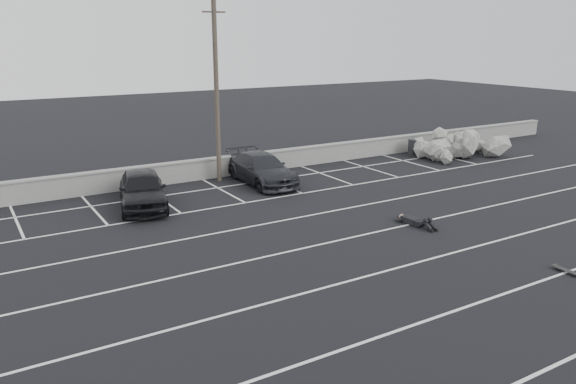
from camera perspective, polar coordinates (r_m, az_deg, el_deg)
ground at (r=19.11m, az=13.64°, el=-6.81°), size 120.00×120.00×0.00m
seawall at (r=30.00m, az=-5.29°, el=2.81°), size 50.00×0.45×1.06m
stall_lines at (r=22.17m, az=5.51°, el=-3.27°), size 36.00×20.05×0.01m
car_left at (r=24.84m, az=-14.58°, el=0.28°), size 2.99×5.04×1.61m
car_right at (r=28.07m, az=-2.67°, el=2.38°), size 2.25×5.17×1.48m
utility_pole at (r=28.11m, az=-7.27°, el=9.99°), size 1.18×0.24×8.82m
trash_bin at (r=35.86m, az=12.55°, el=4.50°), size 0.71×0.71×0.96m
riprap_pile at (r=35.75m, az=16.68°, el=4.25°), size 5.74×4.40×1.25m
person at (r=22.64m, az=12.39°, el=-2.54°), size 1.14×2.48×0.48m
skateboard at (r=19.67m, az=26.50°, el=-7.18°), size 0.24×0.80×0.10m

